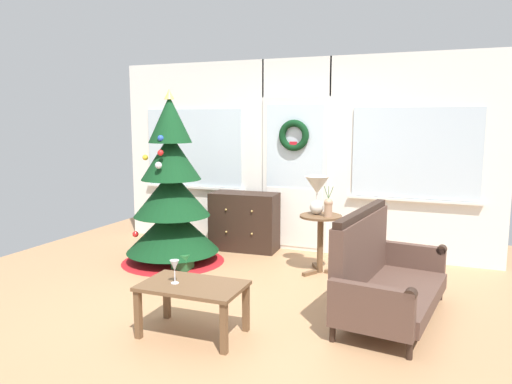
% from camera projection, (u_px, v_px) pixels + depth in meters
% --- Properties ---
extents(ground_plane, '(6.76, 6.76, 0.00)m').
position_uv_depth(ground_plane, '(230.00, 300.00, 4.82)').
color(ground_plane, '#AD7F56').
extents(back_wall_with_door, '(5.20, 0.19, 2.55)m').
position_uv_depth(back_wall_with_door, '(296.00, 155.00, 6.54)').
color(back_wall_with_door, white).
rests_on(back_wall_with_door, ground).
extents(christmas_tree, '(1.27, 1.27, 2.11)m').
position_uv_depth(christmas_tree, '(172.00, 201.00, 6.02)').
color(christmas_tree, '#4C331E').
rests_on(christmas_tree, ground).
extents(dresser_cabinet, '(0.92, 0.49, 0.78)m').
position_uv_depth(dresser_cabinet, '(245.00, 221.00, 6.64)').
color(dresser_cabinet, black).
rests_on(dresser_cabinet, ground).
extents(settee_sofa, '(0.88, 1.58, 0.96)m').
position_uv_depth(settee_sofa, '(381.00, 276.00, 4.37)').
color(settee_sofa, black).
rests_on(settee_sofa, ground).
extents(side_table, '(0.50, 0.48, 0.67)m').
position_uv_depth(side_table, '(320.00, 232.00, 5.63)').
color(side_table, brown).
rests_on(side_table, ground).
extents(table_lamp, '(0.28, 0.28, 0.44)m').
position_uv_depth(table_lamp, '(317.00, 190.00, 5.62)').
color(table_lamp, silver).
rests_on(table_lamp, side_table).
extents(flower_vase, '(0.11, 0.10, 0.35)m').
position_uv_depth(flower_vase, '(328.00, 207.00, 5.49)').
color(flower_vase, tan).
rests_on(flower_vase, side_table).
extents(coffee_table, '(0.85, 0.54, 0.43)m').
position_uv_depth(coffee_table, '(193.00, 292.00, 4.00)').
color(coffee_table, brown).
rests_on(coffee_table, ground).
extents(wine_glass, '(0.08, 0.08, 0.20)m').
position_uv_depth(wine_glass, '(175.00, 267.00, 3.98)').
color(wine_glass, silver).
rests_on(wine_glass, coffee_table).
extents(gift_box, '(0.21, 0.19, 0.21)m').
position_uv_depth(gift_box, '(183.00, 262.00, 5.74)').
color(gift_box, '#266633').
rests_on(gift_box, ground).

